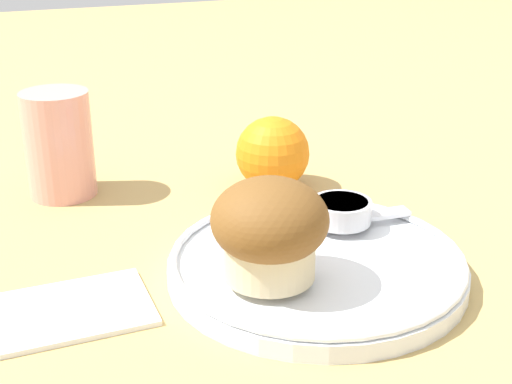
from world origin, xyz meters
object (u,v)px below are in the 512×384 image
Objects in this scene: muffin at (270,229)px; butter_knife at (314,223)px; orange_fruit at (273,153)px; juice_glass at (59,144)px.

muffin is 0.10m from butter_knife.
butter_knife is at bearing -98.30° from orange_fruit.
orange_fruit is at bearing -17.45° from juice_glass.
juice_glass is at bearing 112.90° from muffin.
juice_glass reaches higher than orange_fruit.
butter_knife is 2.35× the size of orange_fruit.
butter_knife is at bearing -47.84° from juice_glass.
orange_fruit reaches higher than butter_knife.
juice_glass is at bearing 162.55° from orange_fruit.
butter_knife is at bearing 43.50° from muffin.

